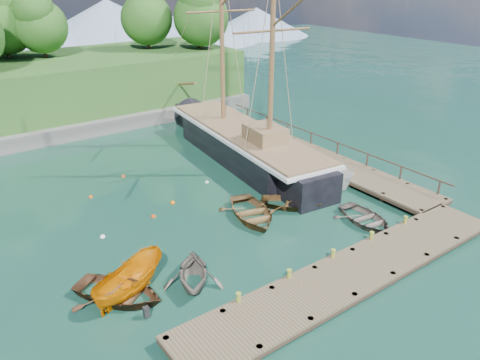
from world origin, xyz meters
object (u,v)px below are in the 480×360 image
at_px(cabin_boat_white, 325,185).
at_px(rowboat_2, 252,218).
at_px(motorboat_orange, 131,294).
at_px(schooner, 245,147).
at_px(rowboat_1, 194,285).
at_px(rowboat_3, 365,223).
at_px(rowboat_4, 291,207).
at_px(rowboat_0, 119,298).

bearing_deg(cabin_boat_white, rowboat_2, -176.18).
relative_size(rowboat_2, cabin_boat_white, 1.00).
xyz_separation_m(motorboat_orange, schooner, (14.72, 10.77, 1.05)).
height_order(rowboat_1, rowboat_3, rowboat_1).
xyz_separation_m(rowboat_2, rowboat_4, (2.99, -0.30, 0.00)).
height_order(rowboat_0, rowboat_2, rowboat_2).
xyz_separation_m(rowboat_0, motorboat_orange, (0.56, -0.02, 0.00)).
distance_m(rowboat_0, rowboat_1, 3.57).
relative_size(rowboat_1, cabin_boat_white, 0.73).
height_order(rowboat_0, rowboat_4, rowboat_0).
bearing_deg(cabin_boat_white, rowboat_1, -164.25).
bearing_deg(rowboat_4, schooner, 31.05).
distance_m(cabin_boat_white, schooner, 7.71).
relative_size(rowboat_0, motorboat_orange, 1.02).
height_order(rowboat_0, schooner, schooner).
distance_m(rowboat_0, motorboat_orange, 0.56).
height_order(rowboat_1, rowboat_4, rowboat_1).
bearing_deg(rowboat_1, rowboat_2, 60.36).
relative_size(rowboat_1, motorboat_orange, 0.80).
relative_size(cabin_boat_white, schooner, 0.18).
distance_m(rowboat_1, schooner, 16.86).
distance_m(rowboat_4, schooner, 8.96).
height_order(motorboat_orange, schooner, schooner).
bearing_deg(rowboat_1, rowboat_0, -168.32).
height_order(rowboat_1, motorboat_orange, rowboat_1).
bearing_deg(rowboat_4, rowboat_2, 131.83).
bearing_deg(rowboat_4, motorboat_orange, 147.94).
bearing_deg(rowboat_2, rowboat_0, -149.37).
bearing_deg(rowboat_0, rowboat_2, -20.53).
bearing_deg(schooner, rowboat_2, -117.27).
bearing_deg(schooner, rowboat_0, -138.29).
xyz_separation_m(rowboat_0, rowboat_2, (9.76, 2.52, 0.00)).
bearing_deg(rowboat_2, rowboat_1, -133.95).
relative_size(rowboat_3, cabin_boat_white, 0.85).
bearing_deg(motorboat_orange, rowboat_1, -135.72).
height_order(rowboat_2, rowboat_4, rowboat_2).
xyz_separation_m(rowboat_1, rowboat_2, (6.38, 3.67, 0.00)).
xyz_separation_m(rowboat_4, cabin_boat_white, (4.22, 1.08, 0.00)).
bearing_deg(motorboat_orange, schooner, -77.72).
bearing_deg(schooner, rowboat_1, -128.43).
distance_m(rowboat_0, cabin_boat_white, 17.29).
bearing_deg(rowboat_2, motorboat_orange, -148.41).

